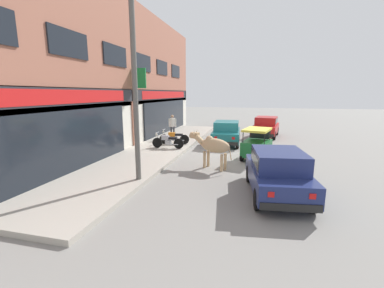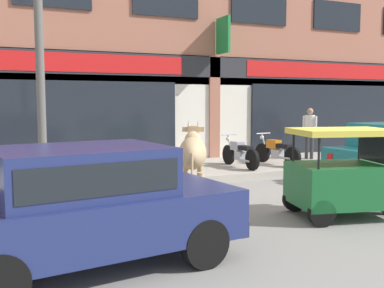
# 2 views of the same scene
# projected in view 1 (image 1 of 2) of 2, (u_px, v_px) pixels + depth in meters

# --- Properties ---
(ground_plane) EXTENTS (90.00, 90.00, 0.00)m
(ground_plane) POSITION_uv_depth(u_px,v_px,m) (227.00, 153.00, 13.88)
(ground_plane) COLOR gray
(sidewalk) EXTENTS (19.00, 3.25, 0.16)m
(sidewalk) POSITION_uv_depth(u_px,v_px,m) (160.00, 148.00, 14.78)
(sidewalk) COLOR #A8A093
(sidewalk) RESTS_ON ground
(shop_building) EXTENTS (23.00, 1.40, 8.33)m
(shop_building) POSITION_uv_depth(u_px,v_px,m) (127.00, 79.00, 14.48)
(shop_building) COLOR #9E604C
(shop_building) RESTS_ON ground
(cow) EXTENTS (1.16, 2.00, 1.61)m
(cow) POSITION_uv_depth(u_px,v_px,m) (213.00, 145.00, 10.85)
(cow) COLOR tan
(cow) RESTS_ON ground
(car_0) EXTENTS (3.75, 2.04, 1.46)m
(car_0) POSITION_uv_depth(u_px,v_px,m) (277.00, 171.00, 7.98)
(car_0) COLOR black
(car_0) RESTS_ON ground
(car_1) EXTENTS (3.68, 1.78, 1.46)m
(car_1) POSITION_uv_depth(u_px,v_px,m) (226.00, 132.00, 16.06)
(car_1) COLOR black
(car_1) RESTS_ON ground
(car_2) EXTENTS (3.77, 2.10, 1.46)m
(car_2) POSITION_uv_depth(u_px,v_px,m) (266.00, 126.00, 18.94)
(car_2) COLOR black
(car_2) RESTS_ON ground
(auto_rickshaw) EXTENTS (2.13, 1.52, 1.52)m
(auto_rickshaw) POSITION_uv_depth(u_px,v_px,m) (257.00, 146.00, 12.48)
(auto_rickshaw) COLOR black
(auto_rickshaw) RESTS_ON ground
(motorcycle_0) EXTENTS (0.52, 1.81, 0.88)m
(motorcycle_0) POSITION_uv_depth(u_px,v_px,m) (168.00, 141.00, 14.26)
(motorcycle_0) COLOR black
(motorcycle_0) RESTS_ON sidewalk
(motorcycle_1) EXTENTS (0.53, 1.81, 0.88)m
(motorcycle_1) POSITION_uv_depth(u_px,v_px,m) (174.00, 138.00, 15.45)
(motorcycle_1) COLOR black
(motorcycle_1) RESTS_ON sidewalk
(pedestrian) EXTENTS (0.32, 0.47, 1.60)m
(pedestrian) POSITION_uv_depth(u_px,v_px,m) (172.00, 124.00, 17.07)
(pedestrian) COLOR #2D2D33
(pedestrian) RESTS_ON sidewalk
(utility_pole) EXTENTS (0.18, 0.18, 6.01)m
(utility_pole) POSITION_uv_depth(u_px,v_px,m) (135.00, 93.00, 8.59)
(utility_pole) COLOR #595651
(utility_pole) RESTS_ON sidewalk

